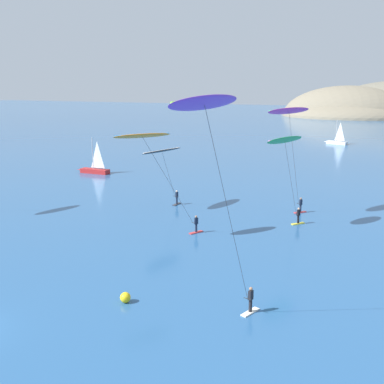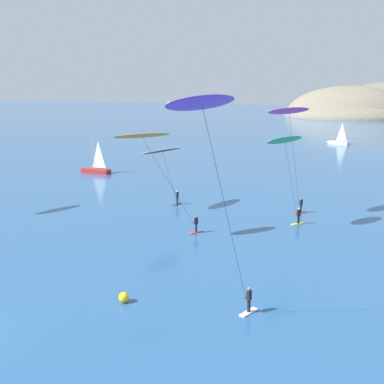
{
  "view_description": "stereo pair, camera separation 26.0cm",
  "coord_description": "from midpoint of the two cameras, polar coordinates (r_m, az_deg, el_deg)",
  "views": [
    {
      "loc": [
        22.77,
        -17.11,
        13.97
      ],
      "look_at": [
        3.38,
        24.81,
        3.54
      ],
      "focal_mm": 45.0,
      "sensor_mm": 36.0,
      "label": 1
    },
    {
      "loc": [
        23.0,
        -17.0,
        13.97
      ],
      "look_at": [
        3.38,
        24.81,
        3.54
      ],
      "focal_mm": 45.0,
      "sensor_mm": 36.0,
      "label": 2
    }
  ],
  "objects": [
    {
      "name": "sailboat_far",
      "position": [
        118.95,
        16.94,
        5.75
      ],
      "size": [
        5.91,
        2.8,
        5.7
      ],
      "color": "white",
      "rests_on": "ground"
    },
    {
      "name": "marker_buoy",
      "position": [
        32.39,
        -7.84,
        -12.26
      ],
      "size": [
        0.7,
        0.7,
        0.7
      ],
      "primitive_type": "sphere",
      "color": "yellow",
      "rests_on": "ground"
    },
    {
      "name": "headland_island",
      "position": [
        226.8,
        20.08,
        8.44
      ],
      "size": [
        82.35,
        58.06,
        30.43
      ],
      "color": "#7A705B",
      "rests_on": "ground"
    },
    {
      "name": "kitesurfer_orange",
      "position": [
        42.27,
        -5.18,
        5.7
      ],
      "size": [
        5.82,
        7.56,
        9.9
      ],
      "color": "red",
      "rests_on": "ground"
    },
    {
      "name": "kitesurfer_purple",
      "position": [
        24.31,
        2.0,
        8.45
      ],
      "size": [
        3.04,
        8.02,
        13.54
      ],
      "color": "silver",
      "rests_on": "ground"
    },
    {
      "name": "kitesurfer_magenta",
      "position": [
        51.18,
        11.69,
        8.64
      ],
      "size": [
        4.17,
        5.85,
        11.7
      ],
      "color": "red",
      "rests_on": "ground"
    },
    {
      "name": "sailboat_near",
      "position": [
        78.39,
        -11.4,
        2.69
      ],
      "size": [
        5.9,
        1.5,
        5.7
      ],
      "color": "#B22323",
      "rests_on": "ground"
    },
    {
      "name": "kitesurfer_green",
      "position": [
        46.78,
        11.24,
        5.27
      ],
      "size": [
        3.47,
        5.44,
        9.24
      ],
      "color": "yellow",
      "rests_on": "ground"
    },
    {
      "name": "kitesurfer_black",
      "position": [
        53.95,
        -3.27,
        4.5
      ],
      "size": [
        2.9,
        6.44,
        6.95
      ],
      "color": "#2D2D33",
      "rests_on": "ground"
    }
  ]
}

